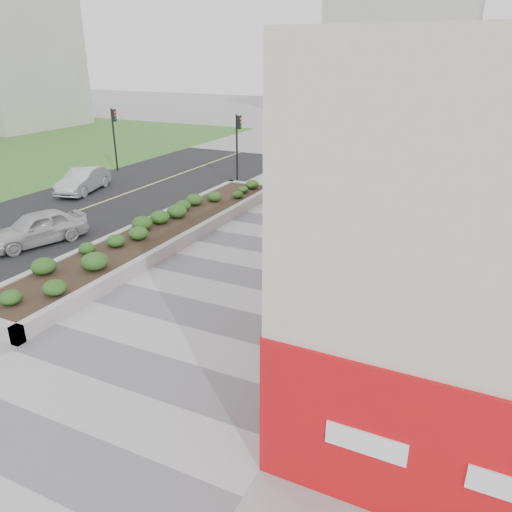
{
  "coord_description": "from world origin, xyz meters",
  "views": [
    {
      "loc": [
        7.2,
        -9.88,
        7.65
      ],
      "look_at": [
        0.24,
        4.55,
        1.1
      ],
      "focal_mm": 35.0,
      "sensor_mm": 36.0,
      "label": 1
    }
  ],
  "objects_px": {
    "traffic_signal_far": "(114,130)",
    "car_silver": "(83,180)",
    "planter": "(163,230)",
    "traffic_signal_near": "(238,139)",
    "car_white": "(37,228)",
    "skateboarder": "(292,283)"
  },
  "relations": [
    {
      "from": "skateboarder",
      "to": "car_silver",
      "type": "relative_size",
      "value": 0.32
    },
    {
      "from": "car_silver",
      "to": "planter",
      "type": "bearing_deg",
      "value": -42.03
    },
    {
      "from": "skateboarder",
      "to": "car_white",
      "type": "distance_m",
      "value": 11.87
    },
    {
      "from": "car_white",
      "to": "skateboarder",
      "type": "bearing_deg",
      "value": 17.54
    },
    {
      "from": "planter",
      "to": "traffic_signal_far",
      "type": "distance_m",
      "value": 15.0
    },
    {
      "from": "planter",
      "to": "skateboarder",
      "type": "xyz_separation_m",
      "value": [
        7.38,
        -3.15,
        0.27
      ]
    },
    {
      "from": "traffic_signal_near",
      "to": "skateboarder",
      "type": "relative_size",
      "value": 3.08
    },
    {
      "from": "traffic_signal_near",
      "to": "traffic_signal_far",
      "type": "relative_size",
      "value": 1.0
    },
    {
      "from": "car_white",
      "to": "planter",
      "type": "bearing_deg",
      "value": 51.18
    },
    {
      "from": "planter",
      "to": "skateboarder",
      "type": "relative_size",
      "value": 13.21
    },
    {
      "from": "planter",
      "to": "skateboarder",
      "type": "height_order",
      "value": "skateboarder"
    },
    {
      "from": "traffic_signal_near",
      "to": "traffic_signal_far",
      "type": "bearing_deg",
      "value": -176.89
    },
    {
      "from": "planter",
      "to": "car_silver",
      "type": "relative_size",
      "value": 4.24
    },
    {
      "from": "traffic_signal_near",
      "to": "car_white",
      "type": "height_order",
      "value": "traffic_signal_near"
    },
    {
      "from": "traffic_signal_near",
      "to": "car_white",
      "type": "bearing_deg",
      "value": -101.7
    },
    {
      "from": "car_silver",
      "to": "skateboarder",
      "type": "bearing_deg",
      "value": -40.14
    },
    {
      "from": "planter",
      "to": "traffic_signal_far",
      "type": "relative_size",
      "value": 4.29
    },
    {
      "from": "traffic_signal_far",
      "to": "car_silver",
      "type": "xyz_separation_m",
      "value": [
        1.99,
        -5.37,
        -2.06
      ]
    },
    {
      "from": "skateboarder",
      "to": "planter",
      "type": "bearing_deg",
      "value": 169.77
    },
    {
      "from": "car_white",
      "to": "car_silver",
      "type": "xyz_separation_m",
      "value": [
        -4.46,
        7.41,
        -0.01
      ]
    },
    {
      "from": "skateboarder",
      "to": "car_white",
      "type": "bearing_deg",
      "value": -168.9
    },
    {
      "from": "planter",
      "to": "traffic_signal_near",
      "type": "distance_m",
      "value": 10.9
    }
  ]
}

